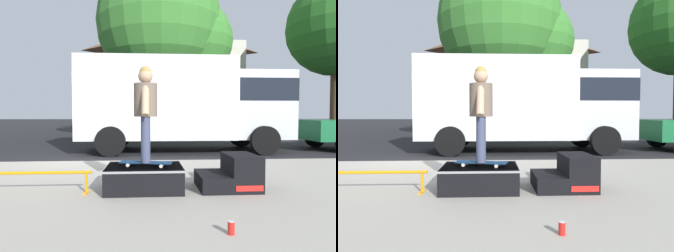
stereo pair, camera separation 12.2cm
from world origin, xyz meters
The scene contains 11 objects.
ground_plane centered at (0.00, 0.00, 0.00)m, with size 140.00×140.00×0.00m, color black.
sidewalk_slab centered at (0.00, -3.00, 0.06)m, with size 50.00×5.00×0.12m, color #A8A093.
skate_box centered at (1.97, -3.27, 0.31)m, with size 1.15×0.86×0.36m.
kicker_ramp centered at (3.32, -3.27, 0.33)m, with size 0.89×0.81×0.52m.
grind_rail centered at (0.37, -3.40, 0.37)m, with size 1.69×0.28×0.32m.
skateboard centered at (1.99, -3.31, 0.53)m, with size 0.80×0.37×0.07m.
skater_kid centered at (1.99, -3.31, 1.38)m, with size 0.34×0.73×1.42m.
soda_can centered at (2.82, -4.97, 0.18)m, with size 0.07×0.07×0.13m.
box_truck centered at (3.27, 2.20, 1.70)m, with size 6.91×2.63×3.05m.
street_tree_neighbour centered at (2.93, 7.22, 5.60)m, with size 6.89×6.26×8.91m.
house_behind centered at (3.76, 14.31, 4.24)m, with size 9.54×8.22×8.40m.
Camera 2 is at (2.17, -7.61, 1.25)m, focal length 30.90 mm.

